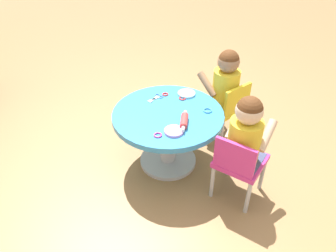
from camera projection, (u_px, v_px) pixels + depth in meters
ground_plane at (168, 161)px, 2.63m from camera, size 10.00×10.00×0.00m
craft_table at (168, 127)px, 2.43m from camera, size 0.80×0.80×0.47m
child_chair_left at (239, 163)px, 2.17m from camera, size 0.42×0.42×0.54m
seated_child_left at (246, 133)px, 2.06m from camera, size 0.44×0.42×0.51m
child_chair_right at (227, 107)px, 2.71m from camera, size 0.42×0.42×0.54m
seated_child_right at (226, 81)px, 2.60m from camera, size 0.44×0.42×0.51m
rolling_pin at (184, 121)px, 2.23m from camera, size 0.23×0.07×0.05m
craft_scissors at (157, 97)px, 2.52m from camera, size 0.13×0.13×0.01m
playdough_blob_0 at (174, 131)px, 2.16m from camera, size 0.13×0.13×0.02m
playdough_blob_1 at (186, 94)px, 2.56m from camera, size 0.14×0.14×0.02m
cookie_cutter_0 at (208, 110)px, 2.37m from camera, size 0.06×0.06×0.01m
cookie_cutter_1 at (182, 98)px, 2.50m from camera, size 0.05×0.05×0.01m
cookie_cutter_2 at (165, 94)px, 2.55m from camera, size 0.05×0.05×0.01m
cookie_cutter_3 at (158, 135)px, 2.14m from camera, size 0.06×0.06×0.01m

